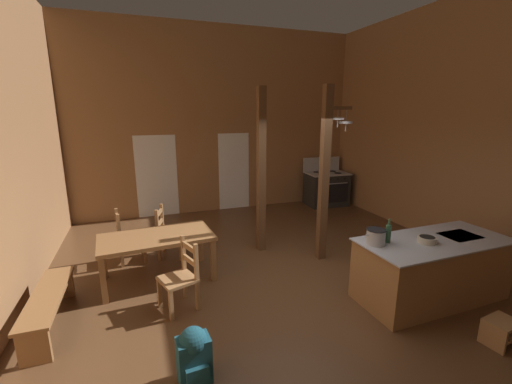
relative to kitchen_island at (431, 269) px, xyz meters
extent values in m
cube|color=brown|center=(-1.74, 0.90, -0.49)|extent=(8.11, 9.60, 0.10)
cube|color=#93663F|center=(-1.74, 5.37, 1.91)|extent=(8.11, 0.14, 4.70)
cube|color=#93663F|center=(1.99, 0.90, 1.91)|extent=(0.14, 9.60, 4.70)
cube|color=white|center=(-3.38, 5.30, 0.58)|extent=(1.00, 0.01, 2.05)
cube|color=white|center=(-1.37, 5.30, 0.58)|extent=(0.84, 0.01, 2.05)
cube|color=olive|center=(0.00, 0.00, -0.01)|extent=(2.11, 0.93, 0.86)
cube|color=#A8AAB2|center=(0.00, 0.00, 0.43)|extent=(2.17, 0.99, 0.02)
cube|color=black|center=(0.47, 0.01, 0.44)|extent=(0.53, 0.41, 0.00)
cube|color=black|center=(-0.01, 0.43, -0.39)|extent=(2.00, 0.07, 0.10)
cube|color=black|center=(1.19, 4.74, 0.01)|extent=(1.14, 0.82, 0.90)
cube|color=black|center=(1.17, 4.35, -0.02)|extent=(0.93, 0.06, 0.52)
cylinder|color=#A8AAB2|center=(1.17, 4.33, 0.26)|extent=(0.83, 0.07, 0.02)
cube|color=#A8AAB2|center=(1.19, 4.74, 0.47)|extent=(1.18, 0.86, 0.03)
cube|color=#A8AAB2|center=(1.21, 5.10, 0.68)|extent=(1.14, 0.10, 0.40)
cylinder|color=black|center=(1.43, 4.57, 0.49)|extent=(0.21, 0.21, 0.01)
cylinder|color=black|center=(0.93, 4.60, 0.49)|extent=(0.21, 0.21, 0.01)
cylinder|color=black|center=(1.45, 4.88, 0.49)|extent=(0.21, 0.21, 0.01)
cylinder|color=black|center=(0.95, 4.90, 0.49)|extent=(0.21, 0.21, 0.01)
cylinder|color=black|center=(1.50, 4.32, 0.38)|extent=(0.05, 0.03, 0.04)
cylinder|color=black|center=(1.28, 4.33, 0.38)|extent=(0.05, 0.03, 0.04)
cylinder|color=black|center=(1.06, 4.35, 0.38)|extent=(0.05, 0.03, 0.04)
cylinder|color=black|center=(0.84, 4.36, 0.38)|extent=(0.05, 0.03, 0.04)
cube|color=brown|center=(-0.78, 1.69, 1.08)|extent=(0.15, 0.15, 3.05)
cube|color=brown|center=(-0.60, 1.68, 2.23)|extent=(0.52, 0.11, 0.06)
cylinder|color=#A8AAB2|center=(-0.58, 1.68, 2.15)|extent=(0.01, 0.01, 0.15)
cylinder|color=#A8AAB2|center=(-0.58, 1.68, 2.06)|extent=(0.22, 0.22, 0.04)
cylinder|color=#A8AAB2|center=(-0.58, 1.68, 1.98)|extent=(0.02, 0.02, 0.14)
cylinder|color=#A8AAB2|center=(-0.42, 1.67, 2.12)|extent=(0.01, 0.01, 0.22)
cylinder|color=#A8AAB2|center=(-0.42, 1.67, 1.99)|extent=(0.23, 0.23, 0.04)
cylinder|color=#A8AAB2|center=(-0.42, 1.67, 1.91)|extent=(0.02, 0.02, 0.14)
cube|color=brown|center=(-1.68, 2.41, 1.08)|extent=(0.14, 0.14, 3.05)
cube|color=#9E7044|center=(-0.03, -1.04, -0.16)|extent=(0.39, 0.32, 0.04)
cube|color=#9E7044|center=(-0.19, -1.06, -0.31)|extent=(0.07, 0.28, 0.26)
cube|color=#9E7044|center=(0.13, -1.02, -0.31)|extent=(0.07, 0.28, 0.26)
cube|color=#9E7044|center=(-0.03, -1.04, -0.31)|extent=(0.35, 0.32, 0.03)
cube|color=olive|center=(-3.62, 1.86, 0.27)|extent=(1.76, 1.03, 0.06)
cube|color=olive|center=(-4.44, 2.19, -0.10)|extent=(0.09, 0.09, 0.68)
cube|color=olive|center=(-2.86, 2.31, -0.10)|extent=(0.09, 0.09, 0.68)
cube|color=olive|center=(-4.38, 1.41, -0.10)|extent=(0.09, 0.09, 0.68)
cube|color=olive|center=(-2.81, 1.53, -0.10)|extent=(0.09, 0.09, 0.68)
cube|color=#9E7044|center=(-4.02, 2.73, -0.01)|extent=(0.49, 0.49, 0.04)
cube|color=#9E7044|center=(-3.85, 2.94, -0.24)|extent=(0.06, 0.06, 0.41)
cube|color=#9E7044|center=(-3.81, 2.56, -0.24)|extent=(0.06, 0.06, 0.41)
cube|color=#9E7044|center=(-4.23, 2.89, 0.03)|extent=(0.06, 0.06, 0.95)
cube|color=#9E7044|center=(-4.19, 2.51, 0.03)|extent=(0.06, 0.06, 0.95)
cube|color=#9E7044|center=(-4.21, 2.70, 0.40)|extent=(0.08, 0.38, 0.07)
cube|color=#9E7044|center=(-4.21, 2.70, 0.21)|extent=(0.08, 0.38, 0.07)
cube|color=#9E7044|center=(-3.33, 2.68, -0.01)|extent=(0.55, 0.55, 0.04)
cube|color=#9E7044|center=(-3.10, 2.81, -0.24)|extent=(0.06, 0.06, 0.41)
cube|color=#9E7044|center=(-3.21, 2.45, -0.24)|extent=(0.06, 0.06, 0.41)
cube|color=#9E7044|center=(-3.46, 2.92, 0.03)|extent=(0.06, 0.06, 0.95)
cube|color=#9E7044|center=(-3.57, 2.56, 0.03)|extent=(0.06, 0.06, 0.95)
cube|color=#9E7044|center=(-3.52, 2.74, 0.40)|extent=(0.15, 0.37, 0.07)
cube|color=#9E7044|center=(-3.52, 2.74, 0.21)|extent=(0.15, 0.37, 0.07)
cube|color=#9E7044|center=(-3.42, 0.94, -0.01)|extent=(0.55, 0.55, 0.04)
cube|color=#9E7044|center=(-3.55, 0.70, -0.24)|extent=(0.06, 0.06, 0.41)
cube|color=#9E7044|center=(-3.66, 1.06, -0.24)|extent=(0.06, 0.06, 0.41)
cube|color=#9E7044|center=(-3.19, 0.82, 0.03)|extent=(0.06, 0.06, 0.95)
cube|color=#9E7044|center=(-3.30, 1.18, 0.03)|extent=(0.06, 0.06, 0.95)
cube|color=#9E7044|center=(-3.24, 1.00, 0.40)|extent=(0.15, 0.37, 0.07)
cube|color=#9E7044|center=(-3.24, 1.00, 0.21)|extent=(0.15, 0.37, 0.07)
cube|color=olive|center=(-4.98, 1.09, -0.02)|extent=(0.37, 1.50, 0.04)
cube|color=olive|center=(-4.98, 0.40, -0.24)|extent=(0.31, 0.06, 0.40)
cube|color=olive|center=(-4.97, 1.78, -0.24)|extent=(0.31, 0.06, 0.40)
cube|color=olive|center=(-4.98, 1.09, -0.32)|extent=(0.07, 1.30, 0.06)
cube|color=#194756|center=(-3.43, -0.39, -0.20)|extent=(0.34, 0.24, 0.48)
cube|color=#194756|center=(-3.42, -0.52, -0.27)|extent=(0.23, 0.08, 0.17)
cylinder|color=black|center=(-3.35, -0.26, -0.20)|extent=(0.04, 0.04, 0.38)
cylinder|color=black|center=(-3.54, -0.27, -0.20)|extent=(0.04, 0.04, 0.38)
sphere|color=#194756|center=(-3.43, -0.39, 0.02)|extent=(0.29, 0.29, 0.27)
cylinder|color=#A8AAB2|center=(-0.89, 0.16, 0.54)|extent=(0.25, 0.25, 0.20)
cylinder|color=black|center=(-0.89, 0.16, 0.65)|extent=(0.26, 0.26, 0.01)
cylinder|color=#A8AAB2|center=(-1.03, 0.16, 0.59)|extent=(0.05, 0.02, 0.02)
cylinder|color=#A8AAB2|center=(-0.75, 0.16, 0.59)|extent=(0.05, 0.02, 0.02)
cylinder|color=#B2A893|center=(-0.20, -0.04, 0.49)|extent=(0.24, 0.24, 0.08)
cylinder|color=black|center=(-0.20, -0.04, 0.53)|extent=(0.20, 0.20, 0.00)
cylinder|color=#2D5638|center=(-0.69, 0.15, 0.57)|extent=(0.07, 0.07, 0.24)
cylinder|color=#2D5638|center=(-0.69, 0.15, 0.73)|extent=(0.03, 0.03, 0.09)
camera|label=1|loc=(-3.79, -3.19, 2.18)|focal=23.17mm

